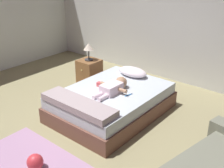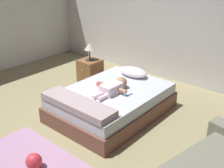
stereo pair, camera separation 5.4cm
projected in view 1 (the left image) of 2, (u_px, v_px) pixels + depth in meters
ground_plane at (52, 140)px, 3.81m from camera, size 8.00×8.00×0.00m
wall_behind_bed at (168, 15)px, 5.39m from camera, size 8.00×0.12×2.59m
bed at (112, 102)px, 4.40m from camera, size 1.31×1.83×0.42m
pillow at (132, 72)px, 4.81m from camera, size 0.54×0.31×0.15m
baby at (114, 87)px, 4.23m from camera, size 0.50×0.68×0.18m
toothbrush at (129, 95)px, 4.14m from camera, size 0.04×0.14×0.02m
nightstand at (89, 73)px, 5.38m from camera, size 0.38×0.41×0.52m
lamp at (89, 48)px, 5.18m from camera, size 0.19×0.19×0.33m
rug at (29, 168)px, 3.29m from camera, size 1.58×1.00×0.01m
toy_ball at (35, 162)px, 3.24m from camera, size 0.19×0.19×0.19m
blanket at (78, 104)px, 3.78m from camera, size 1.18×0.33×0.09m
toy_block at (99, 84)px, 4.42m from camera, size 0.08×0.08×0.07m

